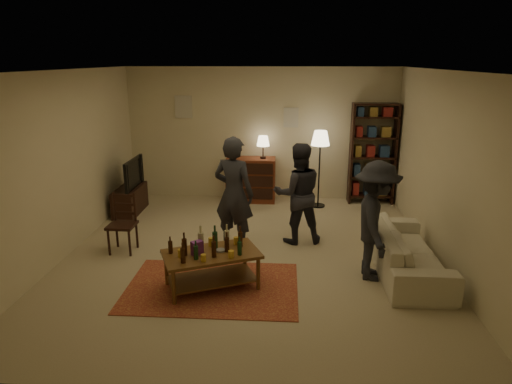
# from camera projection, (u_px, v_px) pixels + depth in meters

# --- Properties ---
(floor) EXTENTS (6.00, 6.00, 0.00)m
(floor) POSITION_uv_depth(u_px,v_px,m) (250.00, 254.00, 6.91)
(floor) COLOR #C6B793
(floor) RESTS_ON ground
(room_shell) EXTENTS (6.00, 6.00, 6.00)m
(room_shell) POSITION_uv_depth(u_px,v_px,m) (230.00, 111.00, 9.29)
(room_shell) COLOR beige
(room_shell) RESTS_ON ground
(rug) EXTENTS (2.20, 1.50, 0.01)m
(rug) POSITION_uv_depth(u_px,v_px,m) (212.00, 287.00, 5.91)
(rug) COLOR maroon
(rug) RESTS_ON ground
(coffee_table) EXTENTS (1.36, 1.08, 0.83)m
(coffee_table) POSITION_uv_depth(u_px,v_px,m) (211.00, 257.00, 5.79)
(coffee_table) COLOR brown
(coffee_table) RESTS_ON ground
(dining_chair) EXTENTS (0.41, 0.41, 0.91)m
(dining_chair) POSITION_uv_depth(u_px,v_px,m) (123.00, 221.00, 6.94)
(dining_chair) COLOR black
(dining_chair) RESTS_ON ground
(tv_stand) EXTENTS (0.40, 1.00, 1.06)m
(tv_stand) POSITION_uv_depth(u_px,v_px,m) (130.00, 193.00, 8.67)
(tv_stand) COLOR black
(tv_stand) RESTS_ON ground
(dresser) EXTENTS (1.00, 0.50, 1.36)m
(dresser) POSITION_uv_depth(u_px,v_px,m) (251.00, 179.00, 9.38)
(dresser) COLOR maroon
(dresser) RESTS_ON ground
(bookshelf) EXTENTS (0.90, 0.34, 2.02)m
(bookshelf) POSITION_uv_depth(u_px,v_px,m) (373.00, 153.00, 9.13)
(bookshelf) COLOR black
(bookshelf) RESTS_ON ground
(floor_lamp) EXTENTS (0.36, 0.36, 1.52)m
(floor_lamp) POSITION_uv_depth(u_px,v_px,m) (320.00, 143.00, 8.79)
(floor_lamp) COLOR black
(floor_lamp) RESTS_ON ground
(sofa) EXTENTS (0.81, 2.08, 0.61)m
(sofa) POSITION_uv_depth(u_px,v_px,m) (407.00, 250.00, 6.30)
(sofa) COLOR beige
(sofa) RESTS_ON ground
(person_left) EXTENTS (0.75, 0.62, 1.76)m
(person_left) POSITION_uv_depth(u_px,v_px,m) (234.00, 194.00, 6.90)
(person_left) COLOR #26272E
(person_left) RESTS_ON ground
(person_right) EXTENTS (0.88, 0.75, 1.61)m
(person_right) POSITION_uv_depth(u_px,v_px,m) (298.00, 194.00, 7.18)
(person_right) COLOR #27272F
(person_right) RESTS_ON ground
(person_by_sofa) EXTENTS (0.67, 1.08, 1.61)m
(person_by_sofa) POSITION_uv_depth(u_px,v_px,m) (375.00, 221.00, 5.98)
(person_by_sofa) COLOR #222329
(person_by_sofa) RESTS_ON ground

